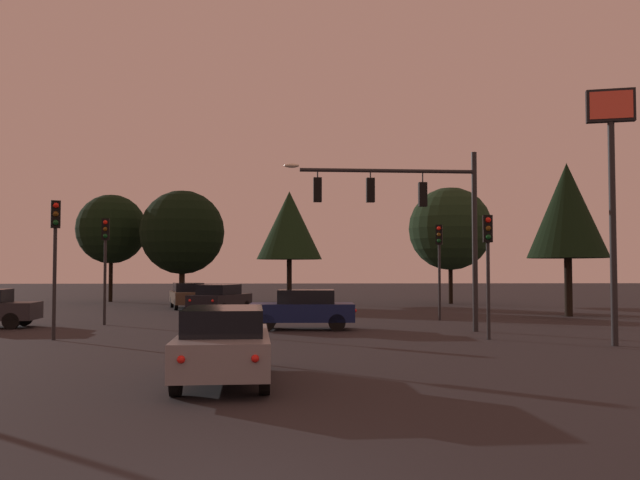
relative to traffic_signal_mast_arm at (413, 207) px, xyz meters
The scene contains 16 objects.
ground_plane 9.59m from the traffic_signal_mast_arm, 127.82° to the left, with size 168.00×168.00×0.00m, color #262326.
traffic_signal_mast_arm is the anchor object (origin of this frame).
traffic_light_corner_left 6.33m from the traffic_signal_mast_arm, 68.52° to the left, with size 0.36×0.38×4.34m.
traffic_light_corner_right 12.87m from the traffic_signal_mast_arm, 163.13° to the left, with size 0.33×0.37×4.43m.
traffic_light_median 3.82m from the traffic_signal_mast_arm, 54.46° to the right, with size 0.33×0.37×4.09m.
traffic_light_far_side 12.52m from the traffic_signal_mast_arm, 169.06° to the right, with size 0.37×0.39×4.55m.
car_nearside_lane 13.01m from the traffic_signal_mast_arm, 118.20° to the right, with size 2.02×4.64×1.52m.
car_crossing_left 5.71m from the traffic_signal_mast_arm, 162.78° to the left, with size 4.09×1.92×1.52m.
car_far_lane 19.31m from the traffic_signal_mast_arm, 123.91° to the left, with size 2.90×4.86×1.52m.
car_parked_lot 14.23m from the traffic_signal_mast_arm, 126.80° to the left, with size 3.17×4.50×1.52m.
store_sign_illuminated 7.18m from the traffic_signal_mast_arm, 42.82° to the right, with size 1.42×0.62×7.78m.
tree_behind_sign 22.61m from the traffic_signal_mast_arm, 101.72° to the left, with size 4.53×4.53×7.75m.
tree_left_far 24.76m from the traffic_signal_mast_arm, 118.70° to the left, with size 5.72×5.72×7.72m.
tree_center_horizon 12.20m from the traffic_signal_mast_arm, 41.18° to the left, with size 3.94×3.94×7.59m.
tree_right_cluster 21.65m from the traffic_signal_mast_arm, 72.98° to the left, with size 5.63×5.63×7.90m.
tree_lot_edge 30.08m from the traffic_signal_mast_arm, 125.37° to the left, with size 4.97×4.97×7.72m.
Camera 1 is at (0.61, -7.02, 2.28)m, focal length 38.13 mm.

